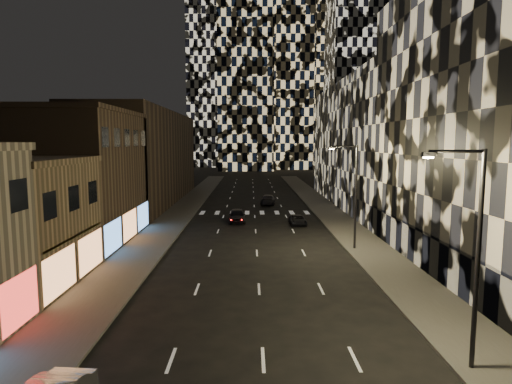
{
  "coord_description": "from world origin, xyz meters",
  "views": [
    {
      "loc": [
        -0.54,
        -6.61,
        9.41
      ],
      "look_at": [
        -0.16,
        22.54,
        6.0
      ],
      "focal_mm": 30.0,
      "sensor_mm": 36.0,
      "label": 1
    }
  ],
  "objects_px": {
    "car_dark_rightlane": "(298,220)",
    "streetlight_near": "(473,244)",
    "streetlight_far": "(353,189)",
    "car_dark_midlane": "(237,216)",
    "car_dark_oncoming": "(268,199)"
  },
  "relations": [
    {
      "from": "car_dark_rightlane",
      "to": "car_dark_midlane",
      "type": "bearing_deg",
      "value": 166.5
    },
    {
      "from": "car_dark_midlane",
      "to": "car_dark_oncoming",
      "type": "xyz_separation_m",
      "value": [
        4.27,
        14.6,
        -0.05
      ]
    },
    {
      "from": "car_dark_oncoming",
      "to": "car_dark_midlane",
      "type": "bearing_deg",
      "value": 78.76
    },
    {
      "from": "streetlight_near",
      "to": "car_dark_rightlane",
      "type": "bearing_deg",
      "value": 96.36
    },
    {
      "from": "streetlight_near",
      "to": "car_dark_midlane",
      "type": "height_order",
      "value": "streetlight_near"
    },
    {
      "from": "streetlight_near",
      "to": "streetlight_far",
      "type": "distance_m",
      "value": 20.0
    },
    {
      "from": "streetlight_far",
      "to": "car_dark_rightlane",
      "type": "height_order",
      "value": "streetlight_far"
    },
    {
      "from": "streetlight_near",
      "to": "car_dark_oncoming",
      "type": "xyz_separation_m",
      "value": [
        -6.22,
        47.69,
        -4.6
      ]
    },
    {
      "from": "streetlight_far",
      "to": "car_dark_oncoming",
      "type": "bearing_deg",
      "value": 102.65
    },
    {
      "from": "streetlight_near",
      "to": "car_dark_oncoming",
      "type": "bearing_deg",
      "value": 97.43
    },
    {
      "from": "streetlight_near",
      "to": "streetlight_far",
      "type": "xyz_separation_m",
      "value": [
        0.0,
        20.0,
        0.0
      ]
    },
    {
      "from": "streetlight_far",
      "to": "car_dark_midlane",
      "type": "bearing_deg",
      "value": 128.69
    },
    {
      "from": "streetlight_far",
      "to": "car_dark_rightlane",
      "type": "bearing_deg",
      "value": 107.1
    },
    {
      "from": "streetlight_far",
      "to": "car_dark_midlane",
      "type": "height_order",
      "value": "streetlight_far"
    },
    {
      "from": "car_dark_rightlane",
      "to": "streetlight_near",
      "type": "bearing_deg",
      "value": -83.13
    }
  ]
}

